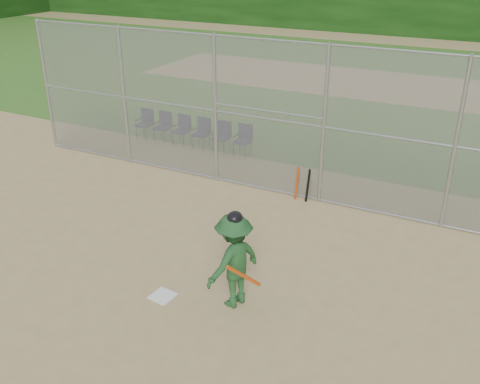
% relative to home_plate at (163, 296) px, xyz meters
% --- Properties ---
extents(ground, '(100.00, 100.00, 0.00)m').
position_rel_home_plate_xyz_m(ground, '(0.26, 0.20, -0.01)').
color(ground, tan).
rests_on(ground, ground).
extents(grass_strip, '(100.00, 100.00, 0.00)m').
position_rel_home_plate_xyz_m(grass_strip, '(0.26, 18.20, -0.00)').
color(grass_strip, '#315D1C').
rests_on(grass_strip, ground).
extents(dirt_patch_far, '(24.00, 24.00, 0.00)m').
position_rel_home_plate_xyz_m(dirt_patch_far, '(0.26, 18.20, -0.00)').
color(dirt_patch_far, tan).
rests_on(dirt_patch_far, ground).
extents(backstop_fence, '(16.09, 0.09, 4.00)m').
position_rel_home_plate_xyz_m(backstop_fence, '(0.26, 5.20, 2.06)').
color(backstop_fence, gray).
rests_on(backstop_fence, ground).
extents(home_plate, '(0.46, 0.46, 0.02)m').
position_rel_home_plate_xyz_m(home_plate, '(0.00, 0.00, 0.00)').
color(home_plate, silver).
rests_on(home_plate, ground).
extents(batter_at_plate, '(1.12, 1.37, 1.90)m').
position_rel_home_plate_xyz_m(batter_at_plate, '(1.28, 0.44, 0.91)').
color(batter_at_plate, '#1D4921').
rests_on(batter_at_plate, ground).
extents(spare_bats, '(0.36, 0.24, 0.85)m').
position_rel_home_plate_xyz_m(spare_bats, '(0.82, 5.12, 0.41)').
color(spare_bats, '#D84C14').
rests_on(spare_bats, ground).
extents(chair_0, '(0.54, 0.52, 0.96)m').
position_rel_home_plate_xyz_m(chair_0, '(-5.66, 7.21, 0.47)').
color(chair_0, '#12103C').
rests_on(chair_0, ground).
extents(chair_1, '(0.54, 0.52, 0.96)m').
position_rel_home_plate_xyz_m(chair_1, '(-4.92, 7.21, 0.47)').
color(chair_1, '#12103C').
rests_on(chair_1, ground).
extents(chair_2, '(0.54, 0.52, 0.96)m').
position_rel_home_plate_xyz_m(chair_2, '(-4.17, 7.21, 0.47)').
color(chair_2, '#12103C').
rests_on(chair_2, ground).
extents(chair_3, '(0.54, 0.52, 0.96)m').
position_rel_home_plate_xyz_m(chair_3, '(-3.43, 7.21, 0.47)').
color(chair_3, '#12103C').
rests_on(chair_3, ground).
extents(chair_4, '(0.54, 0.52, 0.96)m').
position_rel_home_plate_xyz_m(chair_4, '(-2.69, 7.21, 0.47)').
color(chair_4, '#12103C').
rests_on(chair_4, ground).
extents(chair_5, '(0.54, 0.52, 0.96)m').
position_rel_home_plate_xyz_m(chair_5, '(-1.95, 7.21, 0.47)').
color(chair_5, '#12103C').
rests_on(chair_5, ground).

